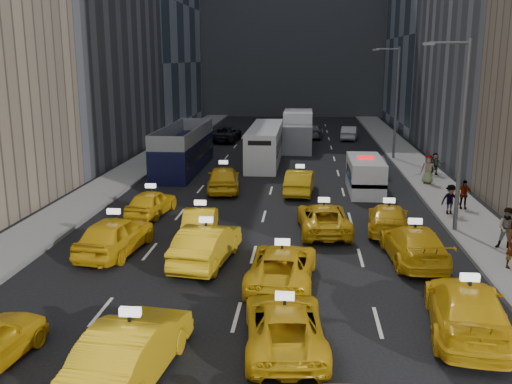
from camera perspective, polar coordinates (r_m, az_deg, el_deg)
ground at (r=17.08m, az=-2.80°, el=-15.25°), size 160.00×160.00×0.00m
sidewalk_west at (r=42.57m, az=-12.32°, el=2.05°), size 3.00×90.00×0.15m
sidewalk_east at (r=41.52m, az=16.57°, el=1.52°), size 3.00×90.00×0.15m
curb_west at (r=42.16m, az=-10.44°, el=2.05°), size 0.15×90.00×0.18m
curb_east at (r=41.25m, az=14.60°, el=1.59°), size 0.15×90.00×0.18m
streetlight_near at (r=27.96m, az=19.74°, el=5.87°), size 2.15×0.22×9.00m
streetlight_far at (r=47.49m, az=13.74°, el=9.02°), size 2.15×0.22×9.00m
taxi_5 at (r=15.66m, az=-12.28°, el=-15.03°), size 2.32×5.08×1.61m
taxi_6 at (r=16.84m, az=2.87°, el=-13.12°), size 2.67×5.02×1.34m
taxi_7 at (r=18.62m, az=20.35°, el=-10.90°), size 2.92×5.69×1.58m
taxi_8 at (r=24.96m, az=-13.92°, el=-4.20°), size 2.54×5.03×1.64m
taxi_9 at (r=23.21m, az=-4.97°, el=-5.21°), size 2.35×5.09×1.62m
taxi_10 at (r=21.16m, az=2.64°, el=-7.36°), size 2.60×5.13×1.39m
taxi_11 at (r=24.23m, az=15.49°, el=-5.02°), size 2.44×5.26×1.49m
taxi_12 at (r=30.61m, az=-10.43°, el=-1.05°), size 2.17×4.24×1.38m
taxi_13 at (r=26.93m, az=-5.56°, el=-2.90°), size 1.81×4.20×1.35m
taxi_14 at (r=27.38m, az=6.76°, el=-2.63°), size 2.67×5.13×1.38m
taxi_15 at (r=27.98m, az=13.08°, el=-2.58°), size 2.42×4.79×1.33m
taxi_16 at (r=35.49m, az=-3.26°, el=1.35°), size 2.44×4.99×1.64m
taxi_17 at (r=34.97m, az=4.41°, el=1.03°), size 1.91×4.65×1.50m
nypd_van at (r=35.92m, az=10.86°, el=1.61°), size 2.42×5.43×2.27m
double_decker at (r=42.40m, az=-7.23°, el=4.30°), size 4.01×11.37×3.24m
city_bus at (r=45.30m, az=0.92°, el=4.75°), size 3.07×11.28×2.88m
box_truck at (r=52.01m, az=4.20°, el=6.11°), size 2.79×7.53×3.41m
misc_car_0 at (r=41.80m, az=11.46°, el=2.72°), size 1.87×4.23×1.35m
misc_car_1 at (r=56.94m, az=-3.05°, el=5.82°), size 2.81×5.63×1.53m
misc_car_2 at (r=59.71m, az=5.72°, el=6.06°), size 2.29×4.95×1.40m
misc_car_3 at (r=60.82m, az=0.96°, el=6.32°), size 2.33×4.67×1.53m
misc_car_4 at (r=58.91m, az=9.30°, el=5.85°), size 2.03×4.41×1.40m
pedestrian_1 at (r=26.57m, az=23.88°, el=-3.37°), size 0.99×0.75×1.82m
pedestrian_2 at (r=31.39m, az=18.87°, el=-0.72°), size 1.09×0.65×1.58m
pedestrian_3 at (r=32.80m, az=20.04°, el=-0.23°), size 0.94×0.44×1.58m
pedestrian_4 at (r=38.71m, az=16.83°, el=2.21°), size 1.02×0.74×1.88m
pedestrian_5 at (r=41.57m, az=17.47°, el=2.68°), size 1.52×0.85×1.57m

